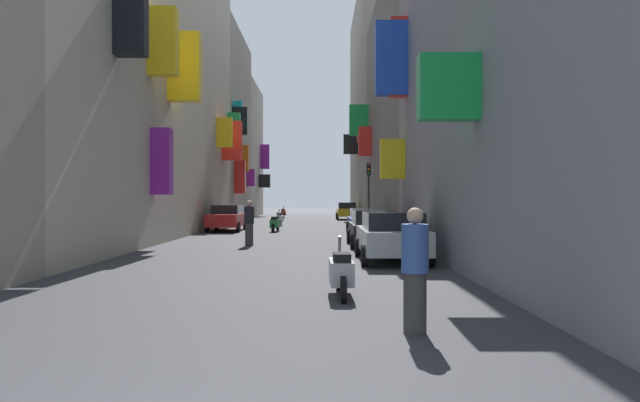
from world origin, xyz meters
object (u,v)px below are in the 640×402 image
object	(u,v)px
parked_car_silver	(392,235)
scooter_silver	(341,272)
parked_car_blue	(366,220)
scooter_red	(284,213)
scooter_white	(280,219)
pedestrian_crossing	(249,223)
parked_car_red	(227,217)
parked_car_black	(374,227)
pedestrian_near_left	(415,271)
scooter_green	(276,223)
traffic_light_near_corner	(369,184)
parked_car_yellow	(347,211)

from	to	relation	value
parked_car_silver	scooter_silver	world-z (taller)	parked_car_silver
parked_car_blue	scooter_red	world-z (taller)	parked_car_blue
scooter_white	pedestrian_crossing	xyz separation A→B (m)	(-0.05, -15.69, 0.44)
parked_car_red	parked_car_black	bearing A→B (deg)	-52.81
scooter_silver	pedestrian_near_left	world-z (taller)	pedestrian_near_left
scooter_red	parked_car_silver	bearing A→B (deg)	-80.95
parked_car_red	scooter_white	size ratio (longest dim) A/B	2.11
parked_car_silver	pedestrian_crossing	world-z (taller)	pedestrian_crossing
parked_car_blue	parked_car_black	world-z (taller)	parked_car_black
parked_car_blue	scooter_white	bearing A→B (deg)	120.55
parked_car_black	scooter_white	bearing A→B (deg)	107.08
parked_car_silver	pedestrian_crossing	xyz separation A→B (m)	(-4.94, 5.19, 0.12)
parked_car_black	parked_car_red	distance (m)	12.31
parked_car_black	parked_car_red	bearing A→B (deg)	127.19
parked_car_blue	scooter_red	size ratio (longest dim) A/B	2.13
parked_car_silver	parked_car_black	distance (m)	5.09
parked_car_blue	pedestrian_crossing	size ratio (longest dim) A/B	2.32
scooter_silver	pedestrian_crossing	bearing A→B (deg)	106.34
scooter_green	pedestrian_near_left	size ratio (longest dim) A/B	1.07
parked_car_red	scooter_white	xyz separation A→B (m)	(2.58, 5.99, -0.32)
scooter_red	scooter_silver	xyz separation A→B (m)	(3.90, -41.13, -0.00)
parked_car_blue	pedestrian_near_left	world-z (taller)	pedestrian_near_left
scooter_red	traffic_light_near_corner	distance (m)	18.76
parked_car_red	scooter_red	distance (m)	20.57
parked_car_red	traffic_light_near_corner	distance (m)	9.15
parked_car_red	parked_car_yellow	bearing A→B (deg)	65.14
scooter_green	pedestrian_crossing	size ratio (longest dim) A/B	1.05
parked_car_black	scooter_green	distance (m)	10.24
parked_car_blue	parked_car_yellow	bearing A→B (deg)	90.09
parked_car_yellow	parked_car_black	distance (m)	26.38
parked_car_black	parked_car_red	world-z (taller)	parked_car_red
parked_car_black	parked_car_red	size ratio (longest dim) A/B	0.93
parked_car_yellow	traffic_light_near_corner	size ratio (longest dim) A/B	0.96
parked_car_red	scooter_red	world-z (taller)	parked_car_red
parked_car_silver	parked_car_red	xyz separation A→B (m)	(-7.47, 14.90, 0.00)
parked_car_blue	scooter_silver	distance (m)	18.05
traffic_light_near_corner	parked_car_red	bearing A→B (deg)	-160.00
parked_car_blue	pedestrian_near_left	size ratio (longest dim) A/B	2.36
scooter_red	scooter_white	xyz separation A→B (m)	(0.75, -14.50, 0.00)
parked_car_yellow	pedestrian_crossing	bearing A→B (deg)	-101.09
scooter_red	scooter_white	size ratio (longest dim) A/B	0.98
parked_car_black	parked_car_yellow	bearing A→B (deg)	89.47
parked_car_silver	parked_car_black	size ratio (longest dim) A/B	1.02
scooter_red	scooter_white	bearing A→B (deg)	-87.05
scooter_green	parked_car_yellow	bearing A→B (deg)	74.26
parked_car_black	scooter_white	distance (m)	16.52
parked_car_silver	traffic_light_near_corner	distance (m)	18.09
parked_car_black	scooter_silver	distance (m)	10.98
parked_car_yellow	parked_car_blue	size ratio (longest dim) A/B	0.94
parked_car_red	pedestrian_near_left	xyz separation A→B (m)	(6.66, -23.56, 0.10)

